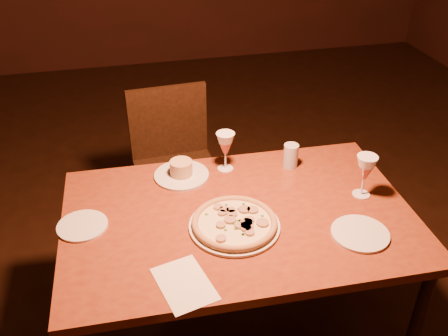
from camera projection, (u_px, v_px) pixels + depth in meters
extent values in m
cube|color=brown|center=(239.00, 218.00, 1.89)|extent=(1.34, 0.88, 0.04)
cylinder|color=black|center=(92.00, 246.00, 2.28)|extent=(0.05, 0.05, 0.66)
cylinder|color=black|center=(414.00, 331.00, 1.88)|extent=(0.05, 0.05, 0.66)
cylinder|color=black|center=(339.00, 214.00, 2.48)|extent=(0.05, 0.05, 0.66)
cube|color=black|center=(178.00, 175.00, 2.57)|extent=(0.44, 0.44, 0.04)
cube|color=black|center=(168.00, 121.00, 2.61)|extent=(0.41, 0.06, 0.39)
cylinder|color=black|center=(155.00, 236.00, 2.52)|extent=(0.04, 0.04, 0.42)
cylinder|color=black|center=(145.00, 198.00, 2.79)|extent=(0.04, 0.04, 0.42)
cylinder|color=black|center=(218.00, 223.00, 2.60)|extent=(0.04, 0.04, 0.42)
cylinder|color=black|center=(202.00, 188.00, 2.87)|extent=(0.04, 0.04, 0.42)
cylinder|color=silver|center=(234.00, 226.00, 1.81)|extent=(0.33, 0.33, 0.01)
cylinder|color=beige|center=(234.00, 223.00, 1.80)|extent=(0.30, 0.30, 0.01)
torus|color=tan|center=(234.00, 222.00, 1.80)|extent=(0.31, 0.31, 0.02)
cylinder|color=silver|center=(182.00, 175.00, 2.09)|extent=(0.23, 0.23, 0.01)
cylinder|color=tan|center=(181.00, 168.00, 2.07)|extent=(0.09, 0.09, 0.06)
cylinder|color=#B2B9C3|center=(291.00, 156.00, 2.13)|extent=(0.06, 0.06, 0.11)
cylinder|color=silver|center=(82.00, 226.00, 1.81)|extent=(0.18, 0.18, 0.01)
cylinder|color=silver|center=(360.00, 234.00, 1.77)|extent=(0.21, 0.21, 0.01)
cube|color=silver|center=(184.00, 284.00, 1.58)|extent=(0.20, 0.25, 0.00)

